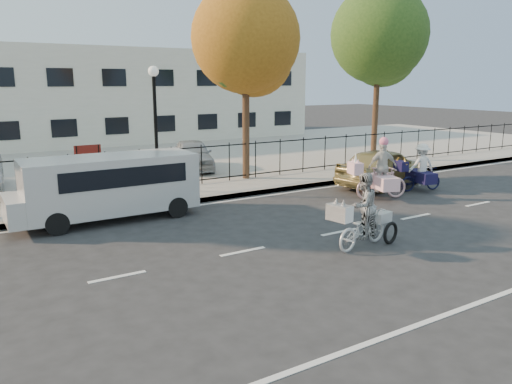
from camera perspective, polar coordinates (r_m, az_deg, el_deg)
ground at (r=11.93m, az=-1.52°, el=-6.84°), size 120.00×120.00×0.00m
road_markings at (r=11.93m, az=-1.52°, el=-6.81°), size 60.00×9.52×0.01m
curb at (r=16.30m, az=-10.51°, el=-1.48°), size 60.00×0.10×0.15m
sidewalk at (r=17.25m, az=-11.79°, el=-0.76°), size 60.00×2.20×0.15m
parking_lot at (r=25.67m, az=-18.68°, el=3.13°), size 60.00×15.60×0.15m
iron_fence at (r=18.11m, az=-13.10°, el=2.46°), size 58.00×0.06×1.50m
building at (r=35.21m, az=-22.86°, el=9.96°), size 34.00×10.00×6.00m
lamppost at (r=17.66m, az=-11.48°, el=9.52°), size 0.36×0.36×4.33m
street_sign at (r=17.15m, az=-18.61°, el=3.34°), size 0.85×0.06×1.80m
zebra_trike at (r=12.34m, az=12.12°, el=-3.01°), size 2.16×1.08×1.84m
unicorn_bike at (r=17.59m, az=14.09°, el=1.75°), size 2.16×1.57×2.13m
bull_bike at (r=19.34m, az=18.28°, el=2.17°), size 1.94×1.36×1.75m
white_van at (r=15.01m, az=-16.59°, el=0.75°), size 5.25×1.80×1.87m
gold_sedan at (r=19.84m, az=14.35°, el=2.79°), size 4.60×2.50×1.49m
lot_car_d at (r=22.27m, az=-7.27°, el=4.27°), size 2.63×4.15×1.32m
tree_mid at (r=19.96m, az=-0.93°, el=16.53°), size 4.18×4.18×7.66m
tree_east at (r=25.57m, az=14.02°, el=16.53°), size 4.61×4.61×8.45m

